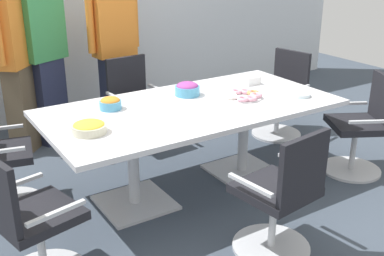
{
  "coord_description": "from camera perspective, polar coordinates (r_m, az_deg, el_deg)",
  "views": [
    {
      "loc": [
        -1.97,
        -3.1,
        1.99
      ],
      "look_at": [
        0.0,
        0.0,
        0.55
      ],
      "focal_mm": 44.37,
      "sensor_mm": 36.0,
      "label": 1
    }
  ],
  "objects": [
    {
      "name": "napkin_pile",
      "position": [
        4.5,
        6.95,
        5.77
      ],
      "size": [
        0.15,
        0.15,
        0.08
      ],
      "primitive_type": "cube",
      "color": "white",
      "rests_on": "conference_table"
    },
    {
      "name": "office_chair_1",
      "position": [
        4.91,
        -6.83,
        2.42
      ],
      "size": [
        0.57,
        0.57,
        0.91
      ],
      "rotation": [
        0.0,
        0.0,
        -3.08
      ],
      "color": "silver",
      "rests_on": "ground"
    },
    {
      "name": "person_standing_0",
      "position": [
        4.9,
        -20.42,
        8.0
      ],
      "size": [
        0.46,
        0.51,
        1.83
      ],
      "rotation": [
        0.0,
        0.0,
        -2.29
      ],
      "color": "brown",
      "rests_on": "ground"
    },
    {
      "name": "office_chair_0",
      "position": [
        5.26,
        10.68,
        3.49
      ],
      "size": [
        0.64,
        0.64,
        0.91
      ],
      "rotation": [
        0.0,
        0.0,
        -4.51
      ],
      "color": "silver",
      "rests_on": "ground"
    },
    {
      "name": "donut_platter",
      "position": [
        4.08,
        6.19,
        3.9
      ],
      "size": [
        0.33,
        0.33,
        0.04
      ],
      "color": "white",
      "rests_on": "conference_table"
    },
    {
      "name": "ground_plane",
      "position": [
        4.18,
        0.0,
        -7.11
      ],
      "size": [
        10.0,
        10.0,
        0.01
      ],
      "primitive_type": "cube",
      "color": "#3D4754"
    },
    {
      "name": "office_chair_5",
      "position": [
        4.56,
        19.72,
        -0.23
      ],
      "size": [
        0.73,
        0.73,
        0.91
      ],
      "rotation": [
        0.0,
        0.0,
        1.08
      ],
      "color": "silver",
      "rests_on": "ground"
    },
    {
      "name": "snack_bowl_chips_yellow",
      "position": [
        3.37,
        -12.28,
        0.1
      ],
      "size": [
        0.24,
        0.24,
        0.09
      ],
      "color": "beige",
      "rests_on": "conference_table"
    },
    {
      "name": "snack_bowl_chips_orange",
      "position": [
        3.82,
        -9.78,
        2.96
      ],
      "size": [
        0.18,
        0.18,
        0.1
      ],
      "color": "#4C9EC6",
      "rests_on": "conference_table"
    },
    {
      "name": "person_standing_2",
      "position": [
        5.2,
        -9.29,
        9.49
      ],
      "size": [
        0.62,
        0.27,
        1.8
      ],
      "rotation": [
        0.0,
        0.0,
        -3.03
      ],
      "color": "#232842",
      "rests_on": "ground"
    },
    {
      "name": "conference_table",
      "position": [
        3.92,
        0.0,
        1.02
      ],
      "size": [
        2.4,
        1.2,
        0.75
      ],
      "color": "silver",
      "rests_on": "ground"
    },
    {
      "name": "plate_stack",
      "position": [
        4.21,
        12.82,
        3.93
      ],
      "size": [
        0.18,
        0.18,
        0.03
      ],
      "color": "white",
      "rests_on": "conference_table"
    },
    {
      "name": "office_chair_3",
      "position": [
        3.05,
        -18.91,
        -11.11
      ],
      "size": [
        0.65,
        0.65,
        0.91
      ],
      "rotation": [
        0.0,
        0.0,
        -1.34
      ],
      "color": "silver",
      "rests_on": "ground"
    },
    {
      "name": "office_chair_4",
      "position": [
        3.22,
        10.62,
        -8.5
      ],
      "size": [
        0.6,
        0.6,
        0.91
      ],
      "rotation": [
        0.0,
        0.0,
        0.13
      ],
      "color": "silver",
      "rests_on": "ground"
    },
    {
      "name": "snack_bowl_candy_mix",
      "position": [
        4.12,
        -0.57,
        4.74
      ],
      "size": [
        0.22,
        0.22,
        0.12
      ],
      "color": "#4C9EC6",
      "rests_on": "conference_table"
    },
    {
      "name": "person_standing_1",
      "position": [
        5.03,
        -17.38,
        8.93
      ],
      "size": [
        0.59,
        0.39,
        1.87
      ],
      "rotation": [
        0.0,
        0.0,
        -2.71
      ],
      "color": "#232842",
      "rests_on": "ground"
    }
  ]
}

